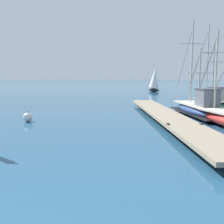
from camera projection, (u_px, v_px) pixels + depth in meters
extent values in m
cube|color=gray|center=(166.00, 115.00, 16.42)|extent=(3.21, 18.61, 0.16)
cylinder|color=brown|center=(191.00, 135.00, 11.86)|extent=(0.36, 0.36, 0.29)
cylinder|color=brown|center=(166.00, 119.00, 16.45)|extent=(0.36, 0.36, 0.29)
cylinder|color=brown|center=(152.00, 109.00, 21.03)|extent=(0.36, 0.36, 0.29)
cylinder|color=brown|center=(142.00, 103.00, 25.62)|extent=(0.36, 0.36, 0.29)
cube|color=#333338|center=(168.00, 124.00, 12.70)|extent=(0.13, 0.21, 0.08)
cube|color=#333338|center=(201.00, 124.00, 12.77)|extent=(0.13, 0.21, 0.08)
ellipsoid|color=#337556|center=(213.00, 104.00, 23.12)|extent=(2.81, 4.76, 0.73)
cube|color=#B2AD9E|center=(213.00, 100.00, 23.07)|extent=(2.49, 4.28, 0.08)
cube|color=black|center=(213.00, 106.00, 23.14)|extent=(2.81, 4.68, 0.08)
cube|color=#B7B2A8|center=(218.00, 94.00, 22.35)|extent=(1.32, 1.50, 1.04)
cube|color=#3D3D42|center=(218.00, 87.00, 22.27)|extent=(1.42, 1.62, 0.06)
cylinder|color=#B2ADA3|center=(213.00, 72.00, 22.97)|extent=(0.11, 0.11, 4.65)
cylinder|color=#B2ADA3|center=(214.00, 62.00, 22.85)|extent=(1.71, 0.42, 0.06)
cylinder|color=#333338|center=(206.00, 70.00, 24.17)|extent=(0.52, 2.37, 3.44)
cylinder|color=#B2ADA3|center=(208.00, 62.00, 23.83)|extent=(0.11, 0.11, 6.48)
cylinder|color=#B2ADA3|center=(208.00, 53.00, 23.72)|extent=(1.71, 0.42, 0.06)
cylinder|color=#333338|center=(198.00, 60.00, 25.49)|extent=(0.71, 3.30, 4.79)
ellipsoid|color=navy|center=(200.00, 110.00, 18.47)|extent=(2.86, 7.14, 0.79)
cube|color=#B2AD9E|center=(200.00, 105.00, 18.42)|extent=(2.53, 6.42, 0.08)
cube|color=black|center=(200.00, 113.00, 18.49)|extent=(2.86, 7.01, 0.08)
cube|color=#565B66|center=(207.00, 98.00, 17.31)|extent=(1.26, 1.58, 1.09)
cube|color=#3D3D42|center=(208.00, 89.00, 17.23)|extent=(1.36, 1.71, 0.06)
cylinder|color=#B2ADA3|center=(200.00, 76.00, 18.50)|extent=(0.11, 0.11, 3.86)
cylinder|color=#B2ADA3|center=(200.00, 73.00, 18.46)|extent=(1.89, 0.27, 0.06)
cylinder|color=#333338|center=(194.00, 74.00, 19.50)|extent=(0.25, 2.00, 2.86)
cylinder|color=#B2ADA3|center=(192.00, 62.00, 19.90)|extent=(0.11, 0.11, 5.97)
cylinder|color=#B2ADA3|center=(193.00, 44.00, 19.72)|extent=(1.89, 0.27, 0.06)
cylinder|color=#333338|center=(185.00, 59.00, 21.45)|extent=(0.37, 3.08, 4.41)
cylinder|color=#B2ADA3|center=(216.00, 70.00, 16.04)|extent=(0.11, 0.11, 4.66)
cylinder|color=#B2ADA3|center=(217.00, 52.00, 15.90)|extent=(1.89, 0.27, 0.06)
cylinder|color=#333338|center=(207.00, 67.00, 17.25)|extent=(0.29, 2.41, 3.45)
sphere|color=silver|center=(28.00, 117.00, 16.14)|extent=(0.56, 0.56, 0.56)
torus|color=black|center=(28.00, 113.00, 16.10)|extent=(0.14, 0.02, 0.14)
ellipsoid|color=black|center=(154.00, 90.00, 46.74)|extent=(2.25, 3.49, 0.60)
cylinder|color=#B2ADA3|center=(154.00, 76.00, 46.52)|extent=(0.08, 0.08, 4.11)
cone|color=silver|center=(155.00, 78.00, 46.22)|extent=(2.49, 2.29, 3.65)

